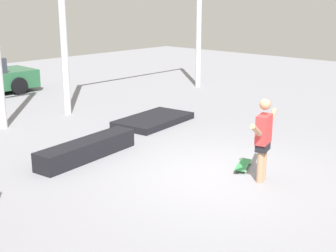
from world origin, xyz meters
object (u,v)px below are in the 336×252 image
skateboarder (263,137)px  skateboard (243,165)px  grind_box (87,149)px  manual_pad (154,120)px

skateboarder → skateboard: bearing=47.0°
skateboard → skateboarder: bearing=-141.9°
grind_box → manual_pad: size_ratio=1.14×
skateboarder → manual_pad: 4.79m
skateboarder → manual_pad: size_ratio=0.71×
skateboard → grind_box: bearing=98.6°
skateboarder → skateboard: size_ratio=2.05×
skateboard → grind_box: size_ratio=0.31×
skateboarder → grind_box: skateboarder is taller
grind_box → manual_pad: (3.05, 0.98, -0.11)m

